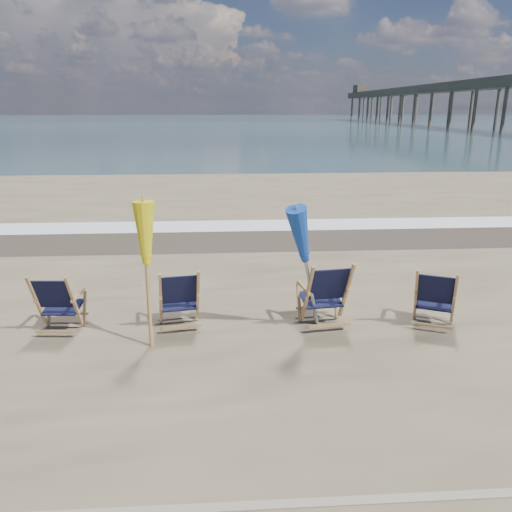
# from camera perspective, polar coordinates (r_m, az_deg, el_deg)

# --- Properties ---
(ocean) EXTENTS (400.00, 400.00, 0.00)m
(ocean) POSITION_cam_1_polar(r_m,az_deg,el_deg) (133.67, -3.62, 15.16)
(ocean) COLOR #334D56
(ocean) RESTS_ON ground
(surf_foam) EXTENTS (200.00, 1.40, 0.01)m
(surf_foam) POSITION_cam_1_polar(r_m,az_deg,el_deg) (14.31, -1.59, 3.51)
(surf_foam) COLOR silver
(surf_foam) RESTS_ON ground
(wet_sand_strip) EXTENTS (200.00, 2.60, 0.00)m
(wet_sand_strip) POSITION_cam_1_polar(r_m,az_deg,el_deg) (12.86, -1.33, 2.00)
(wet_sand_strip) COLOR #42362A
(wet_sand_strip) RESTS_ON ground
(beach_chair_0) EXTENTS (0.67, 0.74, 0.98)m
(beach_chair_0) POSITION_cam_1_polar(r_m,az_deg,el_deg) (7.78, -20.08, -5.17)
(beach_chair_0) COLOR black
(beach_chair_0) RESTS_ON ground
(beach_chair_1) EXTENTS (0.73, 0.80, 0.98)m
(beach_chair_1) POSITION_cam_1_polar(r_m,az_deg,el_deg) (7.58, -6.65, -4.77)
(beach_chair_1) COLOR black
(beach_chair_1) RESTS_ON ground
(beach_chair_2) EXTENTS (0.80, 0.87, 1.09)m
(beach_chair_2) POSITION_cam_1_polar(r_m,az_deg,el_deg) (7.66, 10.30, -4.27)
(beach_chair_2) COLOR black
(beach_chair_2) RESTS_ON ground
(beach_chair_3) EXTENTS (0.86, 0.90, 0.97)m
(beach_chair_3) POSITION_cam_1_polar(r_m,az_deg,el_deg) (7.97, 21.70, -4.83)
(beach_chair_3) COLOR black
(beach_chair_3) RESTS_ON ground
(umbrella_yellow) EXTENTS (0.30, 0.30, 2.04)m
(umbrella_yellow) POSITION_cam_1_polar(r_m,az_deg,el_deg) (6.82, -12.55, 1.61)
(umbrella_yellow) COLOR #A77E4B
(umbrella_yellow) RESTS_ON ground
(umbrella_blue) EXTENTS (0.30, 0.30, 2.03)m
(umbrella_blue) POSITION_cam_1_polar(r_m,az_deg,el_deg) (7.16, 6.14, 2.55)
(umbrella_blue) COLOR #A5A5AD
(umbrella_blue) RESTS_ON ground
(fishing_pier) EXTENTS (4.40, 140.00, 9.30)m
(fishing_pier) POSITION_cam_1_polar(r_m,az_deg,el_deg) (88.47, 23.06, 16.24)
(fishing_pier) COLOR brown
(fishing_pier) RESTS_ON ground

